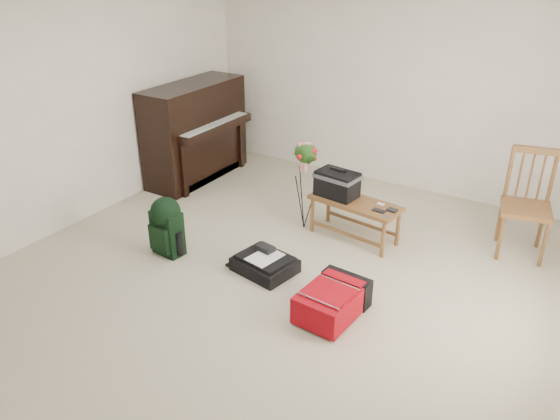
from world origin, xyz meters
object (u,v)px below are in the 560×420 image
Objects in this scene: bench at (342,190)px; dining_chair at (527,205)px; red_suitcase at (334,298)px; flower_stand at (305,186)px; black_duffel at (265,263)px; piano at (196,134)px; green_backpack at (166,223)px.

bench is 1.82m from dining_chair.
red_suitcase is 0.64× the size of flower_stand.
bench is 1.63× the size of black_duffel.
dining_chair reaches higher than red_suitcase.
piano reaches higher than flower_stand.
dining_chair is 1.62× the size of red_suitcase.
dining_chair reaches higher than green_backpack.
bench is 0.98× the size of flower_stand.
bench is 1.63× the size of green_backpack.
bench reaches higher than red_suitcase.
flower_stand is (1.93, -0.54, -0.10)m from piano.
piano reaches higher than red_suitcase.
green_backpack is at bearing -128.41° from bench.
piano is 4.05m from dining_chair.
piano is 2.60m from black_duffel.
flower_stand is (-0.12, 0.97, 0.41)m from black_duffel.
dining_chair is at bearing 63.73° from red_suitcase.
bench is at bearing 49.92° from green_backpack.
dining_chair is 1.74× the size of green_backpack.
red_suitcase is (2.91, -1.75, -0.46)m from piano.
black_duffel is (-1.99, -1.67, -0.44)m from dining_chair.
red_suitcase is 1.07× the size of black_duffel.
black_duffel is at bearing 168.88° from red_suitcase.
piano is at bearing 153.87° from black_duffel.
black_duffel is 1.07m from green_backpack.
bench is 1.45m from red_suitcase.
dining_chair is (4.04, 0.15, -0.08)m from piano.
piano is at bearing 153.38° from red_suitcase.
red_suitcase is 1.59m from flower_stand.
flower_stand reaches higher than green_backpack.
red_suitcase is 1.88m from green_backpack.
black_duffel is at bearing 18.47° from green_backpack.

